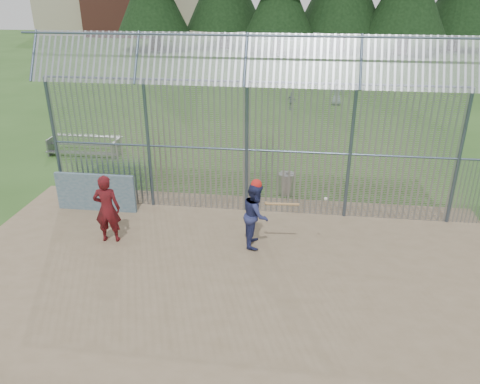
# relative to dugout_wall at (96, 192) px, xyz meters

# --- Properties ---
(ground) EXTENTS (120.00, 120.00, 0.00)m
(ground) POSITION_rel_dugout_wall_xyz_m (4.60, -2.90, -0.62)
(ground) COLOR #2D511E
(ground) RESTS_ON ground
(dirt_infield) EXTENTS (14.00, 10.00, 0.02)m
(dirt_infield) POSITION_rel_dugout_wall_xyz_m (4.60, -3.40, -0.61)
(dirt_infield) COLOR #756047
(dirt_infield) RESTS_ON ground
(dugout_wall) EXTENTS (2.50, 0.12, 1.20)m
(dugout_wall) POSITION_rel_dugout_wall_xyz_m (0.00, 0.00, 0.00)
(dugout_wall) COLOR #38566B
(dugout_wall) RESTS_ON dirt_infield
(batter) EXTENTS (0.71, 0.89, 1.78)m
(batter) POSITION_rel_dugout_wall_xyz_m (5.09, -1.43, 0.29)
(batter) COLOR navy
(batter) RESTS_ON dirt_infield
(onlooker) EXTENTS (0.75, 0.54, 1.92)m
(onlooker) POSITION_rel_dugout_wall_xyz_m (1.12, -1.75, 0.36)
(onlooker) COLOR maroon
(onlooker) RESTS_ON dirt_infield
(bg_kid_standing) EXTENTS (0.77, 0.56, 1.47)m
(bg_kid_standing) POSITION_rel_dugout_wall_xyz_m (8.15, 14.99, 0.11)
(bg_kid_standing) COLOR slate
(bg_kid_standing) RESTS_ON ground
(bg_kid_seated) EXTENTS (0.62, 0.57, 1.02)m
(bg_kid_seated) POSITION_rel_dugout_wall_xyz_m (5.61, 13.41, -0.11)
(bg_kid_seated) COLOR slate
(bg_kid_seated) RESTS_ON ground
(batting_gear) EXTENTS (1.95, 0.38, 0.63)m
(batting_gear) POSITION_rel_dugout_wall_xyz_m (5.24, -1.46, 1.08)
(batting_gear) COLOR red
(batting_gear) RESTS_ON ground
(trash_can) EXTENTS (0.56, 0.56, 0.82)m
(trash_can) POSITION_rel_dugout_wall_xyz_m (5.78, 2.01, -0.24)
(trash_can) COLOR #92939A
(trash_can) RESTS_ON ground
(bleacher) EXTENTS (3.00, 0.95, 0.72)m
(bleacher) POSITION_rel_dugout_wall_xyz_m (-2.61, 4.89, -0.21)
(bleacher) COLOR slate
(bleacher) RESTS_ON ground
(backstop_fence) EXTENTS (20.09, 0.81, 5.30)m
(backstop_fence) POSITION_rel_dugout_wall_xyz_m (6.41, 0.53, 1.74)
(backstop_fence) COLOR #47566B
(backstop_fence) RESTS_ON ground
(distant_buildings) EXTENTS (26.50, 10.50, 8.00)m
(distant_buildings) POSITION_rel_dugout_wall_xyz_m (-18.58, 53.59, 2.98)
(distant_buildings) COLOR brown
(distant_buildings) RESTS_ON ground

